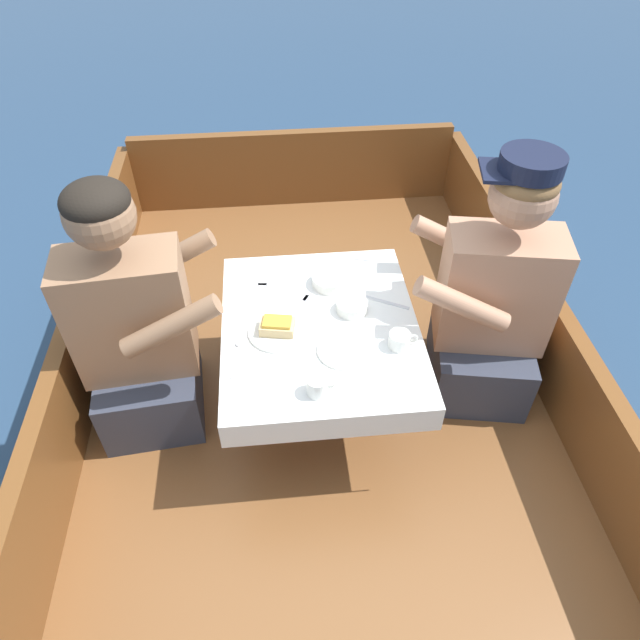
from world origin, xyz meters
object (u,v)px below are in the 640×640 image
object	(u,v)px
person_port	(137,332)
person_starboard	(491,304)
coffee_cup_port	(400,340)
coffee_cup_starboard	(318,386)
sandwich	(277,326)

from	to	relation	value
person_port	person_starboard	bearing A→B (deg)	-4.57
person_port	coffee_cup_port	size ratio (longest dim) A/B	9.91
person_port	coffee_cup_starboard	distance (m)	0.71
person_starboard	coffee_cup_starboard	distance (m)	0.78
coffee_cup_port	coffee_cup_starboard	xyz separation A→B (m)	(-0.29, -0.17, 0.00)
person_port	person_starboard	size ratio (longest dim) A/B	0.99
person_port	coffee_cup_port	world-z (taller)	person_port
coffee_cup_starboard	coffee_cup_port	bearing A→B (deg)	30.68
person_starboard	coffee_cup_port	size ratio (longest dim) A/B	10.06
sandwich	coffee_cup_starboard	bearing A→B (deg)	-68.05
sandwich	coffee_cup_port	distance (m)	0.42
sandwich	coffee_cup_starboard	world-z (taller)	coffee_cup_starboard
person_port	sandwich	distance (m)	0.50
sandwich	person_starboard	bearing A→B (deg)	6.59
person_port	person_starboard	xyz separation A→B (m)	(1.29, 0.01, 0.01)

